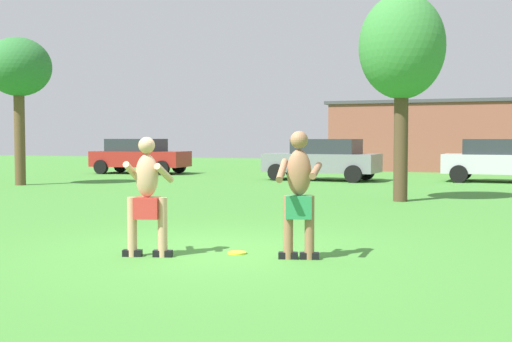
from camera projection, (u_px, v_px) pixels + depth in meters
The scene contains 10 objects.
ground_plane at pixel (214, 251), 9.36m from camera, with size 80.00×80.00×0.00m, color #428433.
player_near at pixel (299, 192), 8.72m from camera, with size 0.61×0.72×1.71m.
player_in_red at pixel (147, 194), 8.92m from camera, with size 0.69×0.67×1.63m.
frisbee at pixel (237, 253), 9.17m from camera, with size 0.27×0.27×0.03m, color yellow.
car_silver_near_post at pixel (503, 160), 23.95m from camera, with size 4.34×2.10×1.58m.
car_gray_mid_lot at pixel (323, 159), 25.06m from camera, with size 4.38×2.18×1.58m.
car_red_far_end at pixel (139, 155), 29.82m from camera, with size 4.43×2.31×1.58m.
outbuilding_behind_lot at pixel (438, 136), 32.96m from camera, with size 10.46×4.92×3.45m.
tree_left_field at pixel (18, 70), 22.34m from camera, with size 2.22×2.22×5.05m.
tree_behind_players at pixel (402, 49), 16.57m from camera, with size 2.17×2.17×5.26m.
Camera 1 is at (3.98, -8.41, 1.62)m, focal length 46.03 mm.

